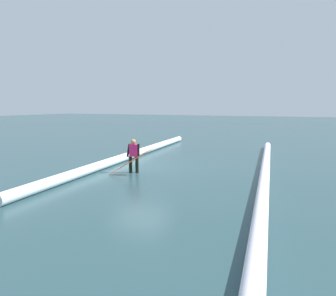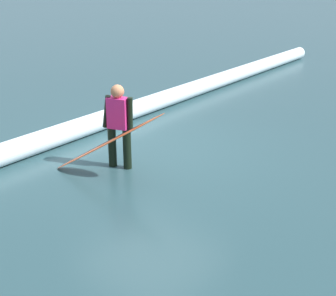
{
  "view_description": "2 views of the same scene",
  "coord_description": "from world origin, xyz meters",
  "views": [
    {
      "loc": [
        11.08,
        6.22,
        2.83
      ],
      "look_at": [
        0.69,
        1.66,
        1.12
      ],
      "focal_mm": 30.05,
      "sensor_mm": 36.0,
      "label": 1
    },
    {
      "loc": [
        6.02,
        5.71,
        3.32
      ],
      "look_at": [
        1.49,
        1.74,
        0.93
      ],
      "focal_mm": 51.2,
      "sensor_mm": 36.0,
      "label": 2
    }
  ],
  "objects": [
    {
      "name": "surfer",
      "position": [
        0.92,
        0.16,
        0.81
      ],
      "size": [
        0.3,
        0.56,
        1.44
      ],
      "rotation": [
        0.0,
        0.0,
        5.05
      ],
      "color": "black",
      "rests_on": "ground_plane"
    },
    {
      "name": "surfboard",
      "position": [
        1.29,
        0.29,
        0.59
      ],
      "size": [
        1.01,
        1.9,
        1.2
      ],
      "color": "#E55926",
      "rests_on": "ground_plane"
    },
    {
      "name": "ground_plane",
      "position": [
        0.0,
        0.0,
        0.0
      ],
      "size": [
        140.3,
        140.3,
        0.0
      ],
      "primitive_type": "plane",
      "color": "#2A484D"
    },
    {
      "name": "wave_crest_midground",
      "position": [
        0.1,
        5.4,
        0.18
      ],
      "size": [
        18.12,
        1.52,
        0.37
      ],
      "primitive_type": "cylinder",
      "rotation": [
        0.0,
        1.57,
        0.06
      ],
      "color": "white",
      "rests_on": "ground_plane"
    },
    {
      "name": "wave_crest_foreground",
      "position": [
        -1.92,
        -1.62,
        0.2
      ],
      "size": [
        16.0,
        1.19,
        0.4
      ],
      "primitive_type": "cylinder",
      "rotation": [
        0.0,
        1.57,
        0.05
      ],
      "color": "white",
      "rests_on": "ground_plane"
    }
  ]
}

